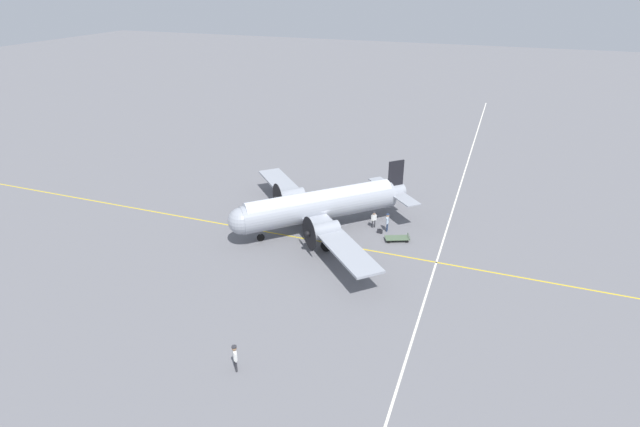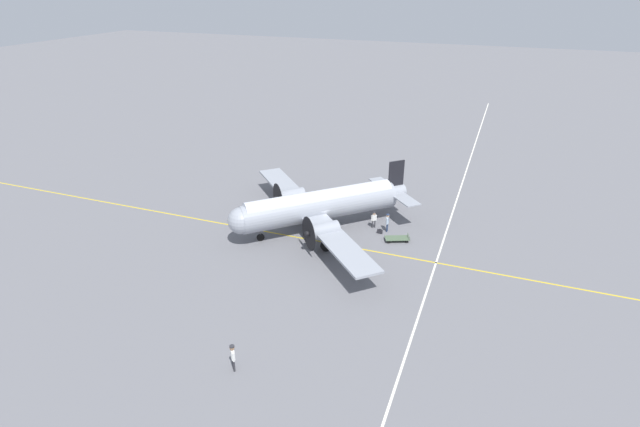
# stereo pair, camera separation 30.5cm
# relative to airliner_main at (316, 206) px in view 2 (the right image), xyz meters

# --- Properties ---
(ground_plane) EXTENTS (300.00, 300.00, 0.00)m
(ground_plane) POSITION_rel_airliner_main_xyz_m (0.30, 0.29, -2.51)
(ground_plane) COLOR slate
(apron_line_eastwest) EXTENTS (120.00, 0.16, 0.01)m
(apron_line_eastwest) POSITION_rel_airliner_main_xyz_m (0.30, -2.00, -2.50)
(apron_line_eastwest) COLOR gold
(apron_line_eastwest) RESTS_ON ground_plane
(apron_line_northsouth) EXTENTS (0.16, 120.00, 0.01)m
(apron_line_northsouth) POSITION_rel_airliner_main_xyz_m (11.65, 0.29, -2.50)
(apron_line_northsouth) COLOR silver
(apron_line_northsouth) RESTS_ON ground_plane
(airliner_main) EXTENTS (18.80, 18.91, 5.74)m
(airliner_main) POSITION_rel_airliner_main_xyz_m (0.00, 0.00, 0.00)
(airliner_main) COLOR #9399A3
(airliner_main) RESTS_ON ground_plane
(crew_foreground) EXTENTS (0.45, 0.51, 1.86)m
(crew_foreground) POSITION_rel_airliner_main_xyz_m (2.07, -19.16, -1.34)
(crew_foreground) COLOR #2D2D33
(crew_foreground) RESTS_ON ground_plane
(passenger_boarding) EXTENTS (0.30, 0.60, 1.78)m
(passenger_boarding) POSITION_rel_airliner_main_xyz_m (6.37, 2.14, -1.39)
(passenger_boarding) COLOR navy
(passenger_boarding) RESTS_ON ground_plane
(ramp_agent) EXTENTS (0.47, 0.38, 1.64)m
(ramp_agent) POSITION_rel_airliner_main_xyz_m (4.99, 2.41, -1.48)
(ramp_agent) COLOR #2D2D33
(ramp_agent) RESTS_ON ground_plane
(suitcase_near_door) EXTENTS (0.50, 0.14, 0.47)m
(suitcase_near_door) POSITION_rel_airliner_main_xyz_m (5.86, 1.45, -2.29)
(suitcase_near_door) COLOR #232328
(suitcase_near_door) RESTS_ON ground_plane
(baggage_cart) EXTENTS (2.41, 1.81, 0.56)m
(baggage_cart) POSITION_rel_airliner_main_xyz_m (7.71, 0.60, -2.23)
(baggage_cart) COLOR #4C6047
(baggage_cart) RESTS_ON ground_plane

